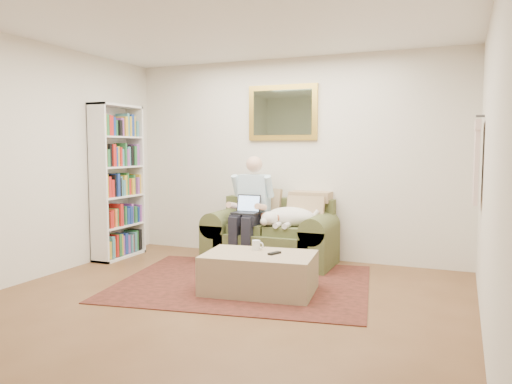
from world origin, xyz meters
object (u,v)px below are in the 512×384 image
Objects in this scene: sofa at (271,241)px; seated_man at (249,210)px; ottoman at (259,273)px; coffee_mug at (256,245)px; sleeping_dog at (291,217)px; bookshelf at (118,182)px; laptop at (247,208)px.

sofa is 0.48m from seated_man.
ottoman is (0.35, -1.26, -0.08)m from sofa.
coffee_mug is (0.25, -1.10, 0.17)m from sofa.
sleeping_dog is at bearing 88.17° from coffee_mug.
sofa is 0.80× the size of bookshelf.
laptop is at bearing 118.79° from coffee_mug.
ottoman is (0.07, -1.18, -0.41)m from sleeping_dog.
sofa is at bearing 164.26° from sleeping_dog.
seated_man is at bearing 117.21° from coffee_mug.
seated_man reaches higher than coffee_mug.
sleeping_dog is 2.33m from bookshelf.
sofa reaches higher than sleeping_dog.
coffee_mug is at bearing -61.21° from laptop.
laptop is 3.09× the size of coffee_mug.
sleeping_dog is 1.25m from ottoman.
ottoman is at bearing -86.81° from sleeping_dog.
seated_man is at bearing -148.55° from sofa.
bookshelf is (-1.74, -0.32, 0.33)m from seated_man.
coffee_mug is 2.38m from bookshelf.
sleeping_dog is (0.52, 0.13, -0.09)m from laptop.
coffee_mug is (0.49, -0.96, -0.22)m from seated_man.
ottoman is (0.59, -1.05, -0.50)m from laptop.
bookshelf is at bearing 161.15° from ottoman.
laptop reaches higher than sleeping_dog.
seated_man is 1.23× the size of ottoman.
bookshelf is at bearing -170.41° from sleeping_dog.
sleeping_dog is at bearing -15.74° from sofa.
coffee_mug is at bearing 122.40° from ottoman.
sofa reaches higher than coffee_mug.
sleeping_dog reaches higher than ottoman.
laptop is 1.31m from ottoman.
ottoman is (0.59, -1.11, -0.47)m from seated_man.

